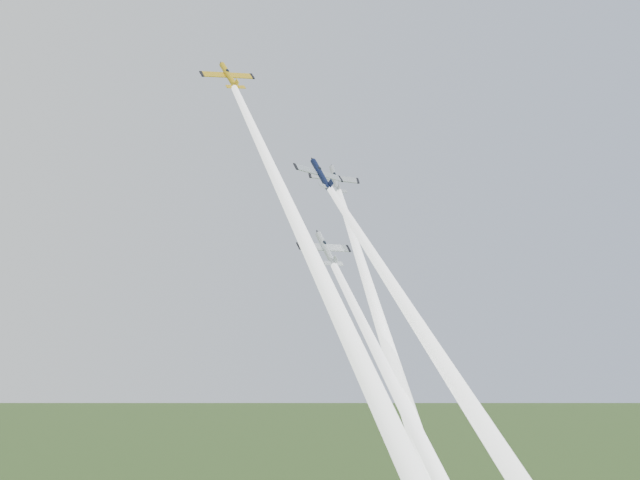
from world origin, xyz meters
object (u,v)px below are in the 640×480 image
at_px(plane_yellow, 229,76).
at_px(plane_silver_low, 326,249).
at_px(plane_silver_right, 335,179).
at_px(plane_navy, 321,174).

height_order(plane_yellow, plane_silver_low, plane_yellow).
distance_m(plane_silver_right, plane_silver_low, 24.34).
height_order(plane_yellow, plane_navy, plane_yellow).
xyz_separation_m(plane_navy, plane_silver_low, (-4.11, -6.80, -11.97)).
height_order(plane_navy, plane_silver_right, plane_silver_right).
bearing_deg(plane_yellow, plane_silver_low, -50.70).
relative_size(plane_yellow, plane_navy, 0.97).
height_order(plane_navy, plane_silver_low, plane_navy).
xyz_separation_m(plane_yellow, plane_silver_low, (7.95, -13.13, -26.22)).
xyz_separation_m(plane_silver_right, plane_silver_low, (-13.16, -15.23, -13.70)).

